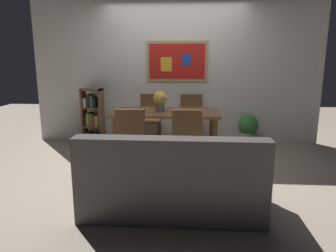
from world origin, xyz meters
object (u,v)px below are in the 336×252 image
Objects in this scene: dining_chair_far_right at (191,116)px; tv_remote at (196,111)px; flower_vase at (160,100)px; dining_chair_near_left at (132,136)px; leather_couch at (172,182)px; dining_chair_near_right at (187,137)px; dining_table at (166,117)px; potted_ivy at (248,129)px; dining_chair_far_left at (150,115)px; bookshelf at (93,119)px.

tv_remote is at bearing -84.86° from dining_chair_far_right.
tv_remote is at bearing 2.14° from flower_vase.
dining_chair_near_left reaches higher than leather_couch.
dining_chair_near_right is at bearing 0.81° from dining_chair_near_left.
tv_remote reaches higher than dining_table.
flower_vase is at bearing 99.37° from leather_couch.
potted_ivy is (1.42, 0.75, -0.35)m from dining_table.
leather_couch is at bearing -98.39° from tv_remote.
flower_vase reaches higher than dining_chair_near_right.
potted_ivy is (1.02, -0.01, -0.23)m from dining_chair_far_right.
dining_chair_far_left reaches higher than potted_ivy.
dining_chair_near_right is at bearing -40.33° from bookshelf.
potted_ivy is at bearing 27.56° from flower_vase.
leather_couch reaches higher than tv_remote.
dining_chair_far_right reaches higher than dining_table.
dining_chair_far_right is at bearing 85.68° from leather_couch.
tv_remote is at bearing 80.50° from dining_chair_near_right.
dining_chair_far_left is 1.53× the size of potted_ivy.
dining_chair_far_right is at bearing 87.81° from dining_chair_near_right.
dining_chair_far_right is 1.00× the size of dining_chair_near_left.
dining_chair_far_right is 1.05m from potted_ivy.
bookshelf is at bearing -178.53° from potted_ivy.
dining_chair_far_right is 1.01m from flower_vase.
bookshelf is at bearing 122.74° from leather_couch.
dining_chair_near_right and dining_chair_near_left have the same top height.
potted_ivy is 3.73× the size of tv_remote.
dining_chair_near_left is 1.53× the size of potted_ivy.
dining_chair_far_right reaches higher than tv_remote.
dining_chair_near_right is 0.94m from flower_vase.
potted_ivy is (1.08, 1.54, -0.23)m from dining_chair_near_right.
bookshelf is at bearing 139.67° from dining_chair_near_right.
dining_chair_near_right is at bearing -125.14° from potted_ivy.
bookshelf is at bearing 124.01° from dining_chair_near_left.
dining_chair_near_left is at bearing -179.19° from dining_chair_near_right.
bookshelf is (-1.04, -0.13, -0.06)m from dining_chair_far_left.
tv_remote reaches higher than potted_ivy.
potted_ivy is at bearing -0.60° from dining_chair_far_right.
potted_ivy is 1.90× the size of flower_vase.
dining_chair_near_left reaches higher than tv_remote.
dining_chair_far_right and dining_chair_near_left have the same top height.
dining_chair_far_left is at bearing 178.16° from potted_ivy.
dining_table is at bearing 22.72° from flower_vase.
flower_vase is (0.31, 0.76, 0.38)m from dining_chair_near_left.
dining_chair_far_left is at bearing 7.08° from bookshelf.
dining_chair_near_right is 5.71× the size of tv_remote.
dining_chair_far_right and dining_chair_far_left have the same top height.
tv_remote is (0.26, 1.78, 0.44)m from leather_couch.
potted_ivy is at bearing 40.49° from dining_chair_near_left.
leather_couch is 1.77× the size of bookshelf.
flower_vase reaches higher than leather_couch.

